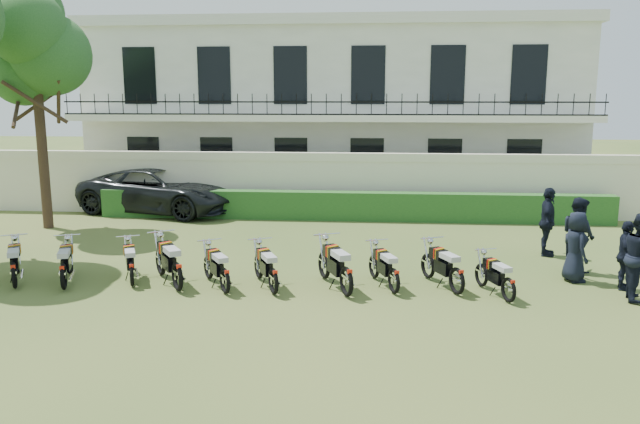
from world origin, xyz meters
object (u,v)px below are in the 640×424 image
Objects in this scene: motorcycle_5 at (273,275)px; officer_3 at (576,247)px; motorcycle_0 at (14,269)px; motorcycle_4 at (225,274)px; motorcycle_1 at (63,270)px; motorcycle_8 at (457,274)px; tree_west_near at (35,45)px; motorcycle_6 at (347,274)px; motorcycle_7 at (394,275)px; suv at (161,190)px; motorcycle_9 at (509,284)px; officer_4 at (578,234)px; officer_2 at (625,256)px; motorcycle_3 at (177,269)px; officer_5 at (547,222)px; motorcycle_2 at (131,268)px.

officer_3 reaches higher than motorcycle_5.
motorcycle_0 is 4.86m from motorcycle_4.
officer_3 reaches higher than motorcycle_0.
motorcycle_8 is at bearing -17.84° from motorcycle_1.
tree_west_near is 4.65× the size of motorcycle_0.
tree_west_near is at bearing 123.37° from motorcycle_6.
motorcycle_5 is 4.03m from motorcycle_8.
motorcycle_7 is 0.28× the size of suv.
officer_4 is (2.21, 2.68, 0.51)m from motorcycle_9.
motorcycle_1 is 9.51m from suv.
motorcycle_5 reaches higher than motorcycle_7.
motorcycle_9 is at bearing 130.32° from officer_2.
officer_4 is at bearing -26.93° from officer_3.
motorcycle_3 is 9.95m from officer_5.
motorcycle_1 is 1.10× the size of motorcycle_2.
motorcycle_8 is at bearing -27.09° from motorcycle_4.
officer_2 is at bearing -11.81° from motorcycle_7.
motorcycle_7 is at bearing 151.52° from motorcycle_9.
motorcycle_1 is at bearing -159.73° from suv.
motorcycle_5 is 7.15m from officer_3.
motorcycle_2 is 0.95× the size of motorcycle_5.
motorcycle_2 is at bearing 85.48° from officer_4.
motorcycle_3 is at bearing 127.60° from officer_5.
officer_5 reaches higher than motorcycle_2.
tree_west_near reaches higher than suv.
motorcycle_3 reaches higher than motorcycle_8.
motorcycle_9 is 1.02× the size of officer_2.
motorcycle_6 is at bearing -127.59° from suv.
suv reaches higher than motorcycle_6.
motorcycle_6 is 6.34m from officer_2.
motorcycle_9 is (8.39, -0.42, -0.02)m from motorcycle_2.
motorcycle_0 is at bearing 90.69° from officer_3.
motorcycle_5 is at bearing -19.58° from motorcycle_1.
officer_2 is at bearing 3.76° from motorcycle_9.
officer_5 is (1.86, 4.17, 0.52)m from motorcycle_9.
motorcycle_6 is at bearing 117.28° from officer_2.
motorcycle_3 reaches higher than motorcycle_9.
motorcycle_1 reaches higher than motorcycle_2.
motorcycle_8 is at bearing -25.62° from motorcycle_0.
motorcycle_1 reaches higher than motorcycle_7.
motorcycle_9 is at bearing -116.92° from suv.
motorcycle_7 is 1.38m from motorcycle_8.
tree_west_near reaches higher than motorcycle_9.
motorcycle_8 is (4.02, 0.34, 0.01)m from motorcycle_5.
motorcycle_0 reaches higher than motorcycle_7.
officer_4 is at bearing -5.43° from motorcycle_5.
motorcycle_4 is (7.50, -6.46, -5.43)m from tree_west_near.
motorcycle_9 is 0.87× the size of officer_4.
officer_4 is (5.65, 2.60, 0.41)m from motorcycle_6.
motorcycle_5 is (3.35, -0.33, 0.03)m from motorcycle_2.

